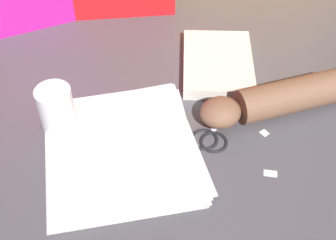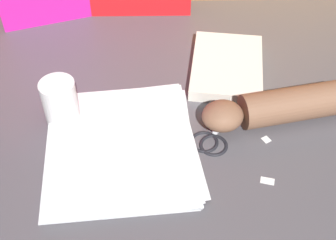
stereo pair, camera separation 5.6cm
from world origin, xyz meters
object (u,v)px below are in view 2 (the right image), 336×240
at_px(book_closed, 227,67).
at_px(paper_stack, 120,146).
at_px(mug, 60,102).
at_px(hand_forearm, 280,107).
at_px(scissors, 213,136).

bearing_deg(book_closed, paper_stack, -142.56).
height_order(paper_stack, mug, mug).
height_order(paper_stack, book_closed, book_closed).
distance_m(book_closed, hand_forearm, 0.18).
relative_size(scissors, hand_forearm, 0.49).
bearing_deg(paper_stack, hand_forearm, 5.89).
bearing_deg(mug, scissors, -17.76).
distance_m(hand_forearm, mug, 0.44).
distance_m(book_closed, mug, 0.38).
height_order(scissors, mug, mug).
relative_size(paper_stack, mug, 3.34).
height_order(paper_stack, scissors, paper_stack).
bearing_deg(scissors, book_closed, 69.03).
bearing_deg(paper_stack, book_closed, 37.44).
xyz_separation_m(hand_forearm, mug, (-0.44, 0.06, 0.01)).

